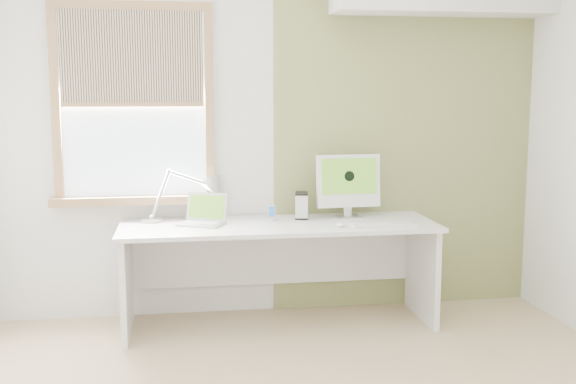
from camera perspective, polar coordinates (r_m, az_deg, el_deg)
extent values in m
cube|color=white|center=(5.07, -1.21, 4.51)|extent=(4.00, 0.02, 2.60)
cube|color=white|center=(1.67, 14.74, -3.60)|extent=(4.00, 0.02, 2.60)
cube|color=#7C8851|center=(5.28, 9.68, 4.54)|extent=(2.00, 0.02, 2.60)
cube|color=#987148|center=(5.05, -18.76, 6.89)|extent=(0.06, 0.06, 1.42)
cube|color=#987148|center=(4.98, -6.57, 7.26)|extent=(0.06, 0.06, 1.42)
cube|color=#987148|center=(5.02, -12.97, 14.89)|extent=(1.00, 0.06, 0.06)
cube|color=#987148|center=(5.03, -12.48, -0.66)|extent=(1.20, 0.14, 0.06)
cube|color=#D1E2F9|center=(5.01, -12.70, 7.12)|extent=(1.00, 0.01, 1.30)
cube|color=beige|center=(4.97, -12.85, 10.86)|extent=(0.98, 0.02, 0.65)
cube|color=#987148|center=(4.96, -12.73, 7.11)|extent=(0.98, 0.03, 0.03)
cube|color=silver|center=(4.77, -0.75, -2.82)|extent=(2.20, 0.70, 0.03)
cube|color=silver|center=(4.83, -13.28, -7.37)|extent=(0.04, 0.64, 0.70)
cube|color=silver|center=(5.10, 11.10, -6.45)|extent=(0.04, 0.64, 0.70)
cube|color=silver|center=(5.14, -1.23, -5.04)|extent=(2.08, 0.02, 0.48)
cylinder|color=#B7B9BC|center=(4.93, -11.25, -2.31)|extent=(0.19, 0.19, 0.02)
sphere|color=#B7B9BC|center=(4.93, -11.26, -2.12)|extent=(0.05, 0.05, 0.05)
cylinder|color=#B7B9BC|center=(4.92, -10.56, -0.22)|extent=(0.15, 0.06, 0.33)
sphere|color=#B7B9BC|center=(4.91, -9.87, 1.68)|extent=(0.05, 0.05, 0.04)
cylinder|color=#B7B9BC|center=(4.93, -8.14, 1.12)|extent=(0.30, 0.05, 0.13)
sphere|color=#B7B9BC|center=(4.96, -6.44, 0.57)|extent=(0.04, 0.04, 0.04)
cone|color=#B7B9BC|center=(4.97, -6.13, 0.27)|extent=(0.26, 0.27, 0.20)
cube|color=#B7B9BC|center=(4.76, -7.23, -2.64)|extent=(0.36, 0.31, 0.02)
cube|color=#B2B5B7|center=(4.76, -7.23, -2.53)|extent=(0.28, 0.22, 0.00)
cube|color=#B7B9BC|center=(4.83, -6.75, -1.21)|extent=(0.29, 0.18, 0.19)
cube|color=#4F851F|center=(4.83, -6.78, -1.23)|extent=(0.25, 0.15, 0.16)
cylinder|color=#B7B9BC|center=(4.87, -1.35, -2.30)|extent=(0.07, 0.07, 0.02)
cube|color=#B7B9BC|center=(4.86, -1.35, -1.63)|extent=(0.05, 0.01, 0.10)
cube|color=#194C99|center=(4.86, -1.35, -1.64)|extent=(0.04, 0.01, 0.07)
cube|color=#B7B9BC|center=(4.95, 1.15, -1.13)|extent=(0.11, 0.16, 0.19)
cube|color=black|center=(4.94, 1.15, -0.12)|extent=(0.12, 0.16, 0.01)
cube|color=black|center=(4.97, 1.15, -2.13)|extent=(0.12, 0.16, 0.01)
cube|color=#B7B9BC|center=(5.02, 5.06, -2.07)|extent=(0.18, 0.16, 0.01)
cube|color=#B7B9BC|center=(5.03, 4.98, -1.11)|extent=(0.06, 0.02, 0.15)
cube|color=white|center=(4.99, 5.04, 0.93)|extent=(0.47, 0.10, 0.38)
cube|color=#4F851F|center=(4.96, 5.13, 1.32)|extent=(0.41, 0.05, 0.26)
cylinder|color=black|center=(4.96, 5.14, 1.32)|extent=(0.08, 0.01, 0.08)
cube|color=white|center=(4.72, 7.97, -2.74)|extent=(0.45, 0.14, 0.02)
cube|color=white|center=(4.72, 7.97, -2.62)|extent=(0.42, 0.10, 0.00)
ellipsoid|color=white|center=(4.68, 4.39, -2.72)|extent=(0.06, 0.10, 0.03)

